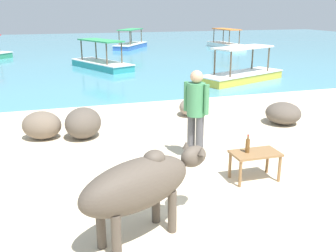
{
  "coord_description": "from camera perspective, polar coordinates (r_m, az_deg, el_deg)",
  "views": [
    {
      "loc": [
        -2.54,
        -3.5,
        2.67
      ],
      "look_at": [
        -0.51,
        3.0,
        0.55
      ],
      "focal_mm": 40.58,
      "sensor_mm": 36.0,
      "label": 1
    }
  ],
  "objects": [
    {
      "name": "shore_rock_flat",
      "position": [
        8.15,
        -12.63,
        0.45
      ],
      "size": [
        1.06,
        1.09,
        0.65
      ],
      "primitive_type": "ellipsoid",
      "rotation": [
        0.0,
        0.0,
        1.0
      ],
      "color": "brown",
      "rests_on": "sand_beach"
    },
    {
      "name": "low_bench_table",
      "position": [
        6.15,
        12.95,
        -4.55
      ],
      "size": [
        0.77,
        0.45,
        0.47
      ],
      "rotation": [
        0.0,
        0.0,
        -0.01
      ],
      "color": "brown",
      "rests_on": "sand_beach"
    },
    {
      "name": "shore_rock_small",
      "position": [
        8.33,
        -18.43,
        0.11
      ],
      "size": [
        0.97,
        0.86,
        0.59
      ],
      "primitive_type": "ellipsoid",
      "rotation": [
        0.0,
        0.0,
        2.83
      ],
      "color": "#6B5B4C",
      "rests_on": "sand_beach"
    },
    {
      "name": "person_standing",
      "position": [
        6.66,
        4.22,
        2.63
      ],
      "size": [
        0.33,
        0.43,
        1.62
      ],
      "rotation": [
        0.0,
        0.0,
        3.76
      ],
      "color": "#4C4C51",
      "rests_on": "sand_beach"
    },
    {
      "name": "water_surface",
      "position": [
        25.76,
        -11.77,
        11.01
      ],
      "size": [
        60.0,
        36.0,
        0.03
      ],
      "primitive_type": "cube",
      "color": "teal",
      "rests_on": "ground"
    },
    {
      "name": "shore_rock_medium",
      "position": [
        9.74,
        3.59,
        2.95
      ],
      "size": [
        1.0,
        1.02,
        0.44
      ],
      "primitive_type": "ellipsoid",
      "rotation": [
        0.0,
        0.0,
        0.86
      ],
      "color": "gray",
      "rests_on": "sand_beach"
    },
    {
      "name": "boat_teal",
      "position": [
        17.83,
        -9.96,
        9.38
      ],
      "size": [
        2.55,
        3.82,
        1.29
      ],
      "rotation": [
        0.0,
        0.0,
        1.99
      ],
      "color": "teal",
      "rests_on": "water_surface"
    },
    {
      "name": "boat_white",
      "position": [
        27.27,
        8.68,
        12.11
      ],
      "size": [
        1.43,
        3.75,
        1.29
      ],
      "rotation": [
        0.0,
        0.0,
        4.79
      ],
      "color": "white",
      "rests_on": "water_surface"
    },
    {
      "name": "shore_rock_large",
      "position": [
        9.38,
        16.91,
        1.86
      ],
      "size": [
        1.07,
        1.1,
        0.51
      ],
      "primitive_type": "ellipsoid",
      "rotation": [
        0.0,
        0.0,
        1.21
      ],
      "color": "brown",
      "rests_on": "sand_beach"
    },
    {
      "name": "bottle",
      "position": [
        6.05,
        11.86,
        -2.85
      ],
      "size": [
        0.07,
        0.07,
        0.3
      ],
      "color": "brown",
      "rests_on": "low_bench_table"
    },
    {
      "name": "cow",
      "position": [
        4.41,
        -4.15,
        -8.71
      ],
      "size": [
        1.86,
        1.15,
        1.06
      ],
      "rotation": [
        0.0,
        0.0,
        0.44
      ],
      "color": "#4C4238",
      "rests_on": "sand_beach"
    },
    {
      "name": "boat_yellow",
      "position": [
        14.72,
        10.98,
        7.69
      ],
      "size": [
        3.84,
        2.46,
        1.29
      ],
      "rotation": [
        0.0,
        0.0,
        0.39
      ],
      "color": "gold",
      "rests_on": "water_surface"
    },
    {
      "name": "sand_beach",
      "position": [
        5.07,
        16.39,
        -15.01
      ],
      "size": [
        18.0,
        14.0,
        0.04
      ],
      "primitive_type": "cube",
      "color": "beige",
      "rests_on": "ground"
    },
    {
      "name": "boat_blue",
      "position": [
        26.74,
        -5.61,
        12.12
      ],
      "size": [
        2.99,
        3.7,
        1.29
      ],
      "rotation": [
        0.0,
        0.0,
        4.13
      ],
      "color": "#3866B7",
      "rests_on": "water_surface"
    }
  ]
}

